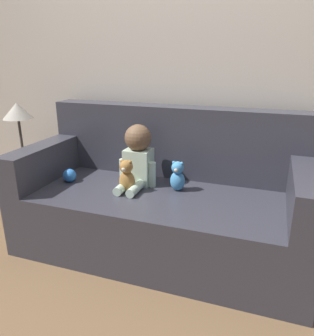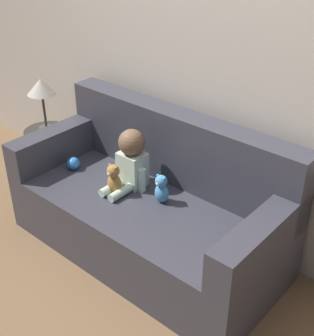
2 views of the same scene
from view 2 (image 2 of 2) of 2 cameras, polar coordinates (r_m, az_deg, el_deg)
ground_plane at (r=3.26m, az=-1.35°, el=-9.87°), size 12.00×12.00×0.00m
wall_back at (r=2.99m, az=5.08°, el=14.64°), size 8.00×0.05×2.60m
couch at (r=3.10m, az=-0.64°, el=-4.82°), size 1.83×0.84×0.91m
person_baby at (r=3.06m, az=-3.24°, el=0.90°), size 0.26×0.34×0.40m
teddy_bear_brown at (r=3.03m, az=-5.27°, el=-1.47°), size 0.12×0.10×0.21m
plush_toy_side at (r=2.93m, az=0.55°, el=-2.56°), size 0.10×0.09×0.20m
toy_ball at (r=3.36m, az=-10.18°, el=0.57°), size 0.09×0.09×0.09m
side_table at (r=3.77m, az=-13.61°, el=7.03°), size 0.37×0.37×0.90m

